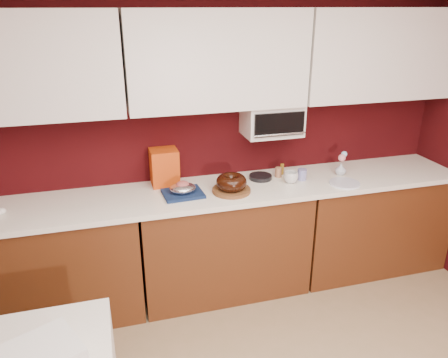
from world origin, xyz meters
The scene contains 27 objects.
wall_back centered at (0.00, 2.25, 1.25)m, with size 4.00×0.02×2.50m, color #360709.
base_cabinet_left centered at (-1.33, 1.94, 0.43)m, with size 1.31×0.58×0.86m, color #532810.
base_cabinet_center centered at (0.00, 1.94, 0.43)m, with size 1.31×0.58×0.86m, color #532810.
base_cabinet_right centered at (1.33, 1.94, 0.43)m, with size 1.31×0.58×0.86m, color #532810.
countertop centered at (0.00, 1.94, 0.88)m, with size 4.00×0.62×0.04m, color white.
upper_cabinet_left centered at (-1.33, 2.08, 1.85)m, with size 1.31×0.33×0.70m, color white.
upper_cabinet_center centered at (0.00, 2.08, 1.85)m, with size 1.31×0.33×0.70m, color white.
upper_cabinet_right centered at (1.33, 2.08, 1.85)m, with size 1.31×0.33×0.70m, color white.
toaster_oven centered at (0.45, 2.10, 1.38)m, with size 0.45×0.30×0.25m, color white.
toaster_oven_door centered at (0.45, 1.94, 1.38)m, with size 0.40×0.02×0.18m, color black.
toaster_oven_handle centered at (0.45, 1.93, 1.30)m, with size 0.02×0.02×0.42m, color silver.
cake_base centered at (0.05, 1.86, 0.91)m, with size 0.29×0.29×0.03m, color brown.
bundt_cake centered at (0.05, 1.86, 0.98)m, with size 0.23×0.23×0.09m, color black.
navy_towel centered at (-0.32, 1.90, 0.91)m, with size 0.29×0.25×0.02m, color #132349.
foil_ham_nest centered at (-0.32, 1.90, 0.96)m, with size 0.20×0.16×0.07m, color silver.
roasted_ham centered at (-0.32, 1.90, 0.98)m, with size 0.10×0.08×0.06m, color #AF5350.
pandoro_box centered at (-0.41, 2.15, 1.04)m, with size 0.21×0.19×0.29m, color #AB210B.
dark_pan centered at (0.35, 2.05, 0.92)m, with size 0.18×0.18×0.03m, color black.
coffee_mug centered at (0.55, 1.91, 0.95)m, with size 0.10×0.10×0.11m, color silver.
blue_jar centered at (0.67, 1.95, 0.94)m, with size 0.07×0.07×0.09m, color navy.
flower_vase centered at (1.03, 1.96, 0.95)m, with size 0.07×0.07×0.11m, color #B3BCCB.
flower_pink centered at (1.03, 1.96, 1.05)m, with size 0.06×0.06×0.06m, color pink.
flower_blue centered at (1.06, 1.98, 1.07)m, with size 0.05×0.05×0.05m, color #99D2F4.
china_plate centered at (0.95, 1.77, 0.91)m, with size 0.24×0.24×0.01m, color silver.
amber_bottle centered at (0.56, 2.10, 0.95)m, with size 0.03×0.03×0.09m, color olive.
paper_cup centered at (0.51, 2.05, 0.94)m, with size 0.05×0.05×0.08m, color #966344.
egg_left centered at (-1.56, 1.92, 0.92)m, with size 0.06×0.04×0.04m, color white.
Camera 1 is at (-0.83, -1.04, 2.22)m, focal length 35.00 mm.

